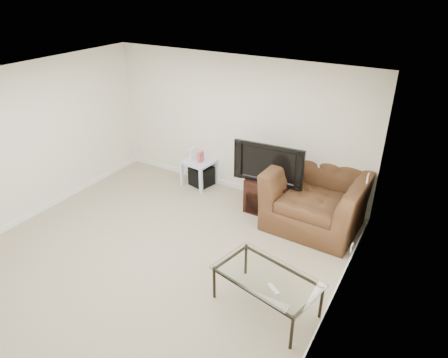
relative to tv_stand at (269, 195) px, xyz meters
The scene contains 18 objects.
floor 2.26m from the tv_stand, 113.70° to the right, with size 5.00×5.00×0.00m, color tan.
ceiling 3.13m from the tv_stand, 113.70° to the right, with size 5.00×5.00×0.00m, color white.
wall_back 1.38m from the tv_stand, 153.43° to the left, with size 5.00×0.02×2.50m, color silver.
wall_left 4.08m from the tv_stand, 148.91° to the right, with size 0.02×5.00×2.50m, color silver.
wall_right 2.77m from the tv_stand, 52.03° to the right, with size 0.02×5.00×2.50m, color silver.
plate_back 2.52m from the tv_stand, 169.22° to the left, with size 0.12×0.02×0.12m, color white.
plate_right_switch 1.90m from the tv_stand, 15.82° to the right, with size 0.02×0.09×0.13m, color white.
plate_right_outlet 1.76m from the tv_stand, 25.28° to the right, with size 0.02×0.08×0.12m, color white.
tv_stand is the anchor object (origin of this frame).
dvd_player 0.21m from the tv_stand, 90.08° to the right, with size 0.40×0.28×0.06m, color black.
television 0.65m from the tv_stand, 90.08° to the right, with size 1.09×0.22×0.68m, color black.
side_table 1.59m from the tv_stand, behind, with size 0.53×0.53×0.51m, color silver, non-canonical shape.
subwoofer 1.57m from the tv_stand, behind, with size 0.37×0.37×0.37m, color black.
game_console 1.75m from the tv_stand, behind, with size 0.05×0.17×0.23m, color white.
game_case 1.56m from the tv_stand, behind, with size 0.05×0.15×0.20m, color #CC4C4C.
recliner 0.88m from the tv_stand, ahead, with size 1.49×0.97×1.30m, color #4E331F.
coffee_table 2.26m from the tv_stand, 66.49° to the right, with size 1.24×0.70×0.49m, color black, non-canonical shape.
remote 2.49m from the tv_stand, 64.78° to the right, with size 0.19×0.05×0.02m, color #B2B2B7.
Camera 1 is at (3.20, -3.45, 3.67)m, focal length 32.00 mm.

